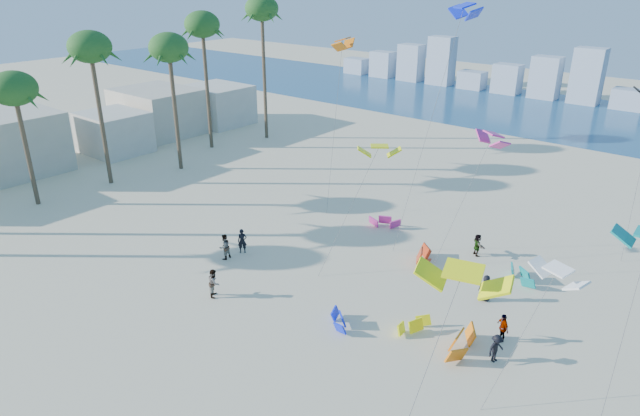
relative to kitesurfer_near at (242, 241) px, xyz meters
The scene contains 10 objects.
ground 14.49m from the kitesurfer_near, 78.81° to the right, with size 220.00×220.00×0.00m, color beige.
ocean 57.89m from the kitesurfer_near, 87.22° to the left, with size 220.00×220.00×0.00m, color navy.
kitesurfer_near is the anchor object (origin of this frame).
kitesurfer_mid 5.94m from the kitesurfer_near, 60.23° to the right, with size 0.90×0.70×1.85m, color gray.
kitesurfers_far 14.28m from the kitesurfer_near, 15.58° to the left, with size 32.18×13.06×1.88m.
grounded_kites 13.79m from the kitesurfer_near, 16.37° to the left, with size 14.73×15.10×1.03m.
flying_kites 19.50m from the kitesurfer_near, 24.99° to the left, with size 39.04×34.12×17.47m.
palm_row 23.43m from the kitesurfer_near, behind, with size 7.21×44.80×16.48m.
beachfront_buildings 31.64m from the kitesurfer_near, 167.88° to the left, with size 11.50×43.00×6.00m.
distant_skyline 67.87m from the kitesurfer_near, 88.63° to the left, with size 85.00×3.00×8.40m.
Camera 1 is at (24.38, -9.88, 18.86)m, focal length 31.09 mm.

